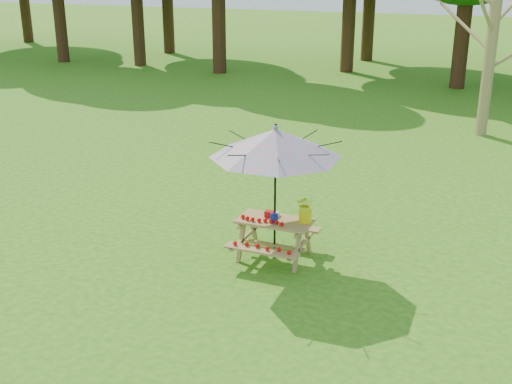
% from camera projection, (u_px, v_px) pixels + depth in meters
% --- Properties ---
extents(picnic_table, '(1.20, 1.32, 0.67)m').
position_uv_depth(picnic_table, '(274.00, 239.00, 10.43)').
color(picnic_table, '#956943').
rests_on(picnic_table, ground).
extents(patio_umbrella, '(2.75, 2.75, 2.25)m').
position_uv_depth(patio_umbrella, '(276.00, 143.00, 9.89)').
color(patio_umbrella, black).
rests_on(patio_umbrella, ground).
extents(produce_bins, '(0.28, 0.37, 0.13)m').
position_uv_depth(produce_bins, '(273.00, 216.00, 10.34)').
color(produce_bins, '#B5100E').
rests_on(produce_bins, picnic_table).
extents(tomatoes_row, '(0.77, 0.13, 0.07)m').
position_uv_depth(tomatoes_row, '(262.00, 220.00, 10.20)').
color(tomatoes_row, red).
rests_on(tomatoes_row, picnic_table).
extents(flower_bucket, '(0.33, 0.31, 0.45)m').
position_uv_depth(flower_bucket, '(305.00, 208.00, 10.15)').
color(flower_bucket, yellow).
rests_on(flower_bucket, picnic_table).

